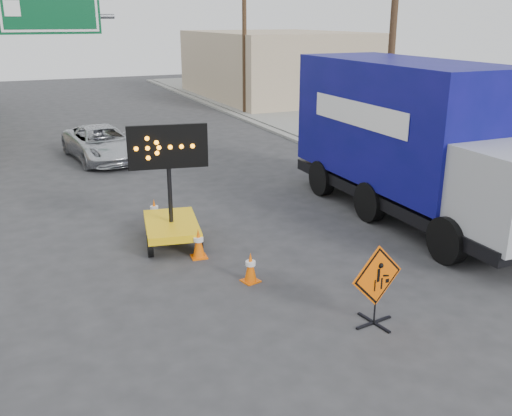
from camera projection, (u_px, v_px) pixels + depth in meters
ground at (347, 334)px, 10.55m from camera, size 100.00×100.00×0.00m
curb_right at (304, 143)px, 26.30m from camera, size 0.40×60.00×0.12m
sidewalk_right at (347, 138)px, 27.17m from camera, size 4.00×60.00×0.15m
building_right_far at (277, 65)px, 40.82m from camera, size 10.00×14.00×4.60m
highway_gantry at (16, 30)px, 22.82m from camera, size 6.18×0.38×6.90m
utility_pole_near at (392, 43)px, 20.80m from camera, size 1.80×0.26×9.00m
utility_pole_far at (244, 33)px, 32.94m from camera, size 1.80×0.26×9.00m
construction_sign at (377, 283)px, 10.65m from camera, size 1.21×0.86×1.61m
arrow_board at (171, 218)px, 14.59m from camera, size 1.95×2.38×3.11m
pickup_truck at (102, 143)px, 23.21m from camera, size 2.89×5.19×1.37m
box_truck at (412, 149)px, 16.26m from camera, size 3.03×9.32×4.42m
cone_a at (250, 267)px, 12.55m from camera, size 0.43×0.43×0.69m
cone_b at (199, 243)px, 13.81m from camera, size 0.42×0.42×0.75m
cone_c at (154, 211)px, 16.18m from camera, size 0.41×0.41×0.70m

